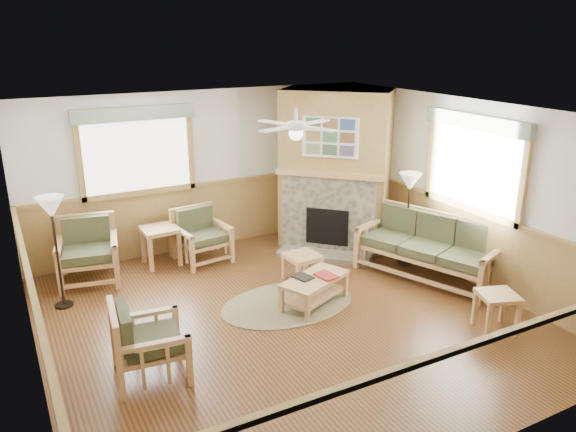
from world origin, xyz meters
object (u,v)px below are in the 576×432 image
armchair_back_left (88,252)px  armchair_back_right (202,236)px  sofa (427,248)px  footstool (302,267)px  coffee_table (314,291)px  floor_lamp_left (57,253)px  floor_lamp_right (407,219)px  end_table_sofa (496,312)px  armchair_left (150,340)px  end_table_chairs (161,246)px

armchair_back_left → armchair_back_right: size_ratio=1.11×
sofa → footstool: sofa is taller
coffee_table → sofa: bearing=-25.2°
floor_lamp_left → floor_lamp_right: floor_lamp_left is taller
armchair_back_left → end_table_sofa: size_ratio=1.88×
footstool → floor_lamp_right: size_ratio=0.31×
armchair_back_right → footstool: armchair_back_right is taller
armchair_back_right → floor_lamp_right: floor_lamp_right is taller
armchair_left → floor_lamp_left: (-0.64, 2.19, 0.36)m
sofa → armchair_back_right: sofa is taller
sofa → end_table_sofa: (-0.32, -1.66, -0.23)m
coffee_table → floor_lamp_left: 3.51m
armchair_left → footstool: (2.68, 1.37, -0.22)m
floor_lamp_left → footstool: bearing=-13.8°
armchair_left → end_table_sofa: 4.23m
armchair_back_right → end_table_sofa: size_ratio=1.69×
sofa → end_table_sofa: bearing=-32.2°
end_table_chairs → floor_lamp_left: size_ratio=0.40×
armchair_back_left → armchair_left: size_ratio=1.11×
sofa → armchair_back_right: size_ratio=2.42×
armchair_back_left → footstool: bearing=-16.6°
armchair_left → end_table_sofa: armchair_left is taller
end_table_chairs → footstool: 2.36m
end_table_chairs → end_table_sofa: bearing=-52.7°
armchair_back_left → footstool: size_ratio=2.01×
armchair_back_right → end_table_chairs: (-0.64, 0.19, -0.12)m
armchair_back_right → sofa: bearing=-45.8°
sofa → footstool: bearing=-136.2°
armchair_left → floor_lamp_right: bearing=-69.3°
end_table_sofa → floor_lamp_left: floor_lamp_left is taller
armchair_back_right → end_table_sofa: bearing=-64.7°
armchair_left → coffee_table: armchair_left is taller
sofa → armchair_back_left: size_ratio=2.18×
end_table_sofa → footstool: 2.84m
armchair_back_left → end_table_chairs: 1.16m
end_table_chairs → sofa: bearing=-35.2°
armchair_back_right → coffee_table: size_ratio=0.86×
sofa → floor_lamp_right: 0.63m
floor_lamp_left → sofa: bearing=-17.8°
end_table_sofa → floor_lamp_right: 2.31m
armchair_back_left → end_table_sofa: 5.80m
armchair_back_right → footstool: 1.81m
armchair_back_right → end_table_sofa: 4.62m
footstool → floor_lamp_right: 1.88m
armchair_left → coffee_table: 2.52m
sofa → coffee_table: size_ratio=2.08×
armchair_back_right → armchair_left: size_ratio=1.00×
end_table_chairs → coffee_table: bearing=-58.5°
armchair_back_right → footstool: bearing=-60.4°
floor_lamp_right → end_table_sofa: bearing=-99.7°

